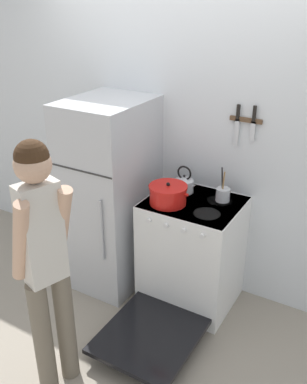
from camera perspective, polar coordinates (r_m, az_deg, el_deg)
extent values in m
plane|color=gray|center=(4.03, 2.86, -10.07)|extent=(14.00, 14.00, 0.00)
cube|color=silver|center=(3.48, 3.55, 7.57)|extent=(10.00, 0.06, 2.55)
cube|color=#B7BABF|center=(3.56, -5.76, -0.42)|extent=(0.59, 0.72, 1.59)
cube|color=#2D2D2D|center=(3.16, -9.85, 2.82)|extent=(0.58, 0.01, 0.01)
cylinder|color=#B2B5BA|center=(3.24, -6.92, -5.16)|extent=(0.02, 0.02, 0.51)
cube|color=white|center=(3.45, 5.13, -7.97)|extent=(0.70, 0.60, 0.89)
cube|color=black|center=(3.23, 5.43, -1.48)|extent=(0.69, 0.59, 0.02)
cube|color=black|center=(3.25, 2.99, -10.44)|extent=(0.60, 0.05, 0.67)
cylinder|color=black|center=(3.19, 1.93, -1.57)|extent=(0.19, 0.19, 0.01)
cylinder|color=black|center=(3.07, 7.14, -2.91)|extent=(0.19, 0.19, 0.01)
cylinder|color=black|center=(3.38, 3.89, 0.04)|extent=(0.19, 0.19, 0.01)
cylinder|color=black|center=(3.27, 8.84, -1.16)|extent=(0.19, 0.19, 0.01)
cylinder|color=silver|center=(3.10, -0.65, -3.85)|extent=(0.04, 0.02, 0.04)
cylinder|color=silver|center=(3.04, 1.63, -4.50)|extent=(0.04, 0.02, 0.04)
cylinder|color=silver|center=(2.98, 4.01, -5.18)|extent=(0.04, 0.02, 0.04)
cylinder|color=silver|center=(2.93, 6.49, -5.86)|extent=(0.04, 0.02, 0.04)
cube|color=black|center=(3.20, -0.51, -18.61)|extent=(0.64, 0.71, 0.04)
cube|color=#99999E|center=(3.41, 4.55, -9.19)|extent=(0.56, 0.33, 0.01)
cylinder|color=red|center=(3.16, 1.95, -0.49)|extent=(0.27, 0.27, 0.13)
cylinder|color=red|center=(3.13, 1.97, 0.70)|extent=(0.29, 0.29, 0.02)
sphere|color=black|center=(3.12, 1.98, 1.05)|extent=(0.03, 0.03, 0.03)
cylinder|color=red|center=(3.21, -0.36, 0.81)|extent=(0.03, 0.02, 0.02)
cylinder|color=red|center=(3.08, 4.38, -0.36)|extent=(0.03, 0.02, 0.02)
cylinder|color=silver|center=(3.36, 4.07, 0.81)|extent=(0.15, 0.15, 0.10)
cone|color=silver|center=(3.33, 4.10, 1.78)|extent=(0.14, 0.14, 0.03)
sphere|color=black|center=(3.32, 4.12, 2.14)|extent=(0.02, 0.02, 0.02)
cone|color=silver|center=(3.33, 5.18, 0.70)|extent=(0.09, 0.03, 0.07)
torus|color=black|center=(3.31, 4.13, 2.54)|extent=(0.12, 0.01, 0.12)
cylinder|color=#B7BABF|center=(3.25, 9.23, -0.36)|extent=(0.11, 0.11, 0.10)
cylinder|color=#9E7547|center=(3.20, 9.27, 0.92)|extent=(0.03, 0.05, 0.23)
cylinder|color=#232326|center=(3.21, 9.16, 1.20)|extent=(0.03, 0.01, 0.25)
cylinder|color=#B2B5BA|center=(3.22, 9.28, 0.97)|extent=(0.01, 0.06, 0.22)
cylinder|color=#6B6051|center=(2.84, -14.53, -18.40)|extent=(0.12, 0.12, 0.81)
cylinder|color=#6B6051|center=(2.89, -11.63, -17.10)|extent=(0.12, 0.12, 0.81)
cube|color=beige|center=(2.44, -14.69, -5.40)|extent=(0.19, 0.26, 0.61)
cylinder|color=tan|center=(2.40, -17.32, -6.38)|extent=(0.26, 0.15, 0.54)
cylinder|color=tan|center=(2.49, -12.16, -4.46)|extent=(0.26, 0.15, 0.54)
sphere|color=tan|center=(2.27, -15.82, 3.52)|extent=(0.20, 0.20, 0.20)
sphere|color=#382314|center=(2.25, -15.95, 4.56)|extent=(0.18, 0.18, 0.18)
cube|color=brown|center=(3.18, 12.22, 9.39)|extent=(0.24, 0.02, 0.03)
cube|color=silver|center=(3.22, 11.00, 7.82)|extent=(0.03, 0.00, 0.20)
cube|color=black|center=(3.17, 11.21, 10.44)|extent=(0.02, 0.02, 0.11)
cube|color=silver|center=(3.17, 13.08, 7.94)|extent=(0.03, 0.00, 0.14)
cube|color=black|center=(3.14, 13.30, 10.13)|extent=(0.02, 0.02, 0.11)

